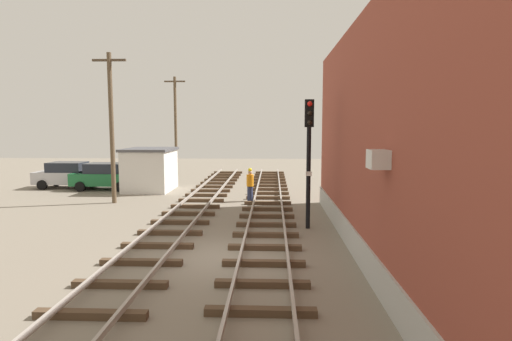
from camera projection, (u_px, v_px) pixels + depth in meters
name	position (u px, v px, depth m)	size (l,w,h in m)	color
ground_plane	(220.00, 257.00, 13.17)	(80.00, 80.00, 0.00)	slate
track_near_building	(264.00, 254.00, 13.10)	(2.50, 48.55, 0.32)	#4C3826
track_centre	(150.00, 252.00, 13.25)	(2.50, 48.55, 0.32)	#4C3826
signal_mast	(309.00, 148.00, 16.52)	(0.36, 0.40, 5.24)	black
brick_building	(481.00, 139.00, 12.21)	(7.51, 19.75, 7.60)	brown
control_hut	(150.00, 169.00, 26.75)	(3.00, 3.80, 2.76)	silver
parked_car_green	(105.00, 176.00, 27.12)	(4.20, 2.04, 1.76)	#1E6B38
parked_car_silver	(68.00, 175.00, 27.86)	(4.20, 2.04, 1.76)	#B7B7BC
utility_pole_near	(112.00, 125.00, 22.03)	(1.80, 0.24, 8.05)	brown
utility_pole_far	(176.00, 124.00, 35.29)	(1.80, 0.24, 8.37)	brown
track_worker_foreground	(250.00, 185.00, 22.89)	(0.40, 0.40, 1.87)	#262D4C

